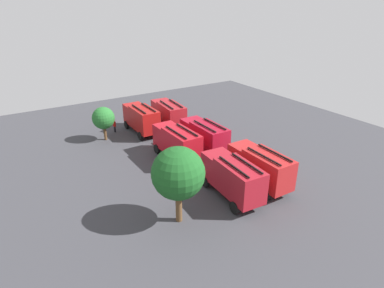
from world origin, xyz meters
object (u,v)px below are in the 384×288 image
at_px(firefighter_0, 144,116).
at_px(traffic_cone_1, 179,178).
at_px(fire_truck_4, 177,142).
at_px(firefighter_1, 270,168).
at_px(tree_0, 178,174).
at_px(tree_1, 103,118).
at_px(fire_truck_2, 168,113).
at_px(fire_truck_0, 260,166).
at_px(firefighter_2, 114,125).
at_px(fire_truck_1, 204,135).
at_px(traffic_cone_2, 259,167).
at_px(fire_truck_5, 141,118).
at_px(fire_truck_3, 232,176).
at_px(traffic_cone_0, 226,145).

relative_size(firefighter_0, traffic_cone_1, 2.33).
height_order(fire_truck_4, firefighter_1, fire_truck_4).
height_order(tree_0, tree_1, tree_0).
bearing_deg(fire_truck_4, fire_truck_2, -23.73).
xyz_separation_m(fire_truck_0, fire_truck_4, (9.26, 3.92, 0.00)).
relative_size(fire_truck_2, firefighter_2, 4.07).
bearing_deg(fire_truck_2, tree_1, 91.06).
relative_size(fire_truck_1, tree_0, 1.09).
distance_m(fire_truck_1, tree_0, 13.59).
bearing_deg(firefighter_0, traffic_cone_2, 143.88).
distance_m(fire_truck_5, tree_1, 5.13).
xyz_separation_m(fire_truck_2, fire_truck_5, (0.30, 4.02, 0.00)).
bearing_deg(firefighter_0, firefighter_2, 60.64).
bearing_deg(fire_truck_3, fire_truck_2, -7.00).
bearing_deg(traffic_cone_0, fire_truck_0, 162.40).
bearing_deg(fire_truck_1, traffic_cone_1, 125.96).
bearing_deg(fire_truck_2, fire_truck_4, 161.51).
relative_size(firefighter_1, traffic_cone_2, 2.43).
xyz_separation_m(fire_truck_4, traffic_cone_2, (-6.96, -6.22, -1.82)).
relative_size(fire_truck_2, traffic_cone_0, 10.38).
bearing_deg(firefighter_1, fire_truck_0, -169.75).
height_order(fire_truck_4, traffic_cone_0, fire_truck_4).
xyz_separation_m(fire_truck_0, fire_truck_1, (9.16, 0.27, 0.00)).
bearing_deg(firefighter_2, fire_truck_1, 113.31).
distance_m(fire_truck_5, traffic_cone_2, 17.81).
bearing_deg(fire_truck_1, firefighter_2, 29.84).
bearing_deg(traffic_cone_0, fire_truck_3, 144.79).
xyz_separation_m(fire_truck_3, traffic_cone_0, (8.92, -6.30, -1.80)).
bearing_deg(fire_truck_3, traffic_cone_0, -31.55).
xyz_separation_m(fire_truck_4, traffic_cone_1, (-4.42, 2.29, -1.80)).
bearing_deg(traffic_cone_2, fire_truck_3, 112.95).
bearing_deg(tree_1, fire_truck_4, -152.31).
distance_m(fire_truck_2, fire_truck_4, 10.09).
bearing_deg(fire_truck_3, traffic_cone_1, 31.91).
xyz_separation_m(fire_truck_5, traffic_cone_1, (-14.02, 2.19, -1.80)).
xyz_separation_m(fire_truck_4, traffic_cone_0, (-0.51, -6.69, -1.80)).
bearing_deg(traffic_cone_1, fire_truck_3, -151.75).
relative_size(fire_truck_3, traffic_cone_1, 10.39).
relative_size(firefighter_1, firefighter_2, 0.91).
xyz_separation_m(fire_truck_3, firefighter_1, (0.96, -5.87, -1.24)).
height_order(firefighter_2, tree_0, tree_0).
height_order(firefighter_0, traffic_cone_1, firefighter_0).
bearing_deg(firefighter_2, traffic_cone_0, 122.21).
bearing_deg(firefighter_0, tree_1, 69.52).
bearing_deg(firefighter_2, fire_truck_3, 93.01).
height_order(fire_truck_1, fire_truck_3, same).
bearing_deg(fire_truck_1, fire_truck_0, -178.38).
distance_m(traffic_cone_1, traffic_cone_2, 8.88).
xyz_separation_m(fire_truck_4, firefighter_0, (13.51, -1.96, -1.24)).
bearing_deg(tree_1, firefighter_0, -62.62).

